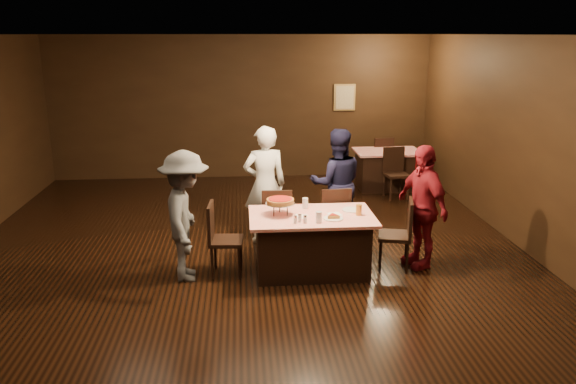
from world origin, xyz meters
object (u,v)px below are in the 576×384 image
object	(u,v)px
diner_white_jacket	(265,185)
diner_red_shirt	(422,206)
chair_far_right	(333,218)
diner_grey_knit	(186,216)
back_table	(387,170)
glass_front_left	(319,217)
chair_back_near	(397,174)
glass_back	(305,203)
chair_far_left	(277,219)
chair_back_far	(380,159)
pizza_stand	(280,201)
chair_end_right	(394,234)
chair_end_left	(226,239)
glass_amber	(359,210)
diner_navy_hoodie	(337,183)
plate_empty	(352,210)
main_table	(311,243)

from	to	relation	value
diner_white_jacket	diner_red_shirt	world-z (taller)	diner_white_jacket
chair_far_right	diner_grey_knit	distance (m)	2.19
chair_far_right	back_table	bearing A→B (deg)	-122.25
diner_white_jacket	diner_red_shirt	distance (m)	2.29
glass_front_left	diner_grey_knit	bearing A→B (deg)	172.56
chair_back_near	glass_back	size ratio (longest dim) A/B	6.79
chair_back_near	chair_far_left	bearing A→B (deg)	-140.85
chair_back_far	pizza_stand	distance (m)	5.12
chair_back_far	diner_white_jacket	size ratio (longest dim) A/B	0.54
diner_grey_knit	chair_end_right	bearing A→B (deg)	-90.47
chair_end_left	glass_front_left	distance (m)	1.24
chair_back_near	diner_grey_knit	distance (m)	4.92
diner_white_jacket	glass_amber	xyz separation A→B (m)	(1.15, -1.21, -0.03)
chair_far_right	chair_end_right	distance (m)	1.03
pizza_stand	glass_amber	distance (m)	1.01
back_table	glass_amber	size ratio (longest dim) A/B	9.29
chair_far_left	glass_amber	distance (m)	1.33
back_table	chair_far_left	world-z (taller)	chair_far_left
chair_far_left	chair_far_right	xyz separation A→B (m)	(0.80, 0.00, 0.00)
chair_back_near	chair_back_far	size ratio (longest dim) A/B	1.00
diner_navy_hoodie	pizza_stand	size ratio (longest dim) A/B	4.39
chair_end_left	diner_grey_knit	bearing A→B (deg)	104.09
plate_empty	chair_end_right	bearing A→B (deg)	-15.26
chair_back_far	back_table	bearing A→B (deg)	82.18
back_table	chair_end_left	size ratio (longest dim) A/B	1.37
chair_end_left	pizza_stand	distance (m)	0.85
chair_back_near	diner_white_jacket	bearing A→B (deg)	-147.71
diner_grey_knit	diner_white_jacket	bearing A→B (deg)	-42.18
main_table	chair_back_far	bearing A→B (deg)	66.00
chair_back_far	glass_amber	size ratio (longest dim) A/B	6.79
chair_far_left	chair_back_far	size ratio (longest dim) A/B	1.00
chair_far_left	diner_grey_knit	distance (m)	1.50
glass_back	chair_back_near	bearing A→B (deg)	54.83
chair_end_left	pizza_stand	size ratio (longest dim) A/B	2.50
pizza_stand	diner_navy_hoodie	bearing A→B (deg)	52.83
main_table	chair_back_near	world-z (taller)	chair_back_near
diner_red_shirt	plate_empty	size ratio (longest dim) A/B	6.60
chair_end_right	chair_back_far	world-z (taller)	same
chair_far_right	pizza_stand	distance (m)	1.16
chair_far_left	diner_grey_knit	bearing A→B (deg)	37.90
main_table	diner_white_jacket	size ratio (longest dim) A/B	0.92
diner_grey_knit	plate_empty	size ratio (longest dim) A/B	6.61
diner_red_shirt	chair_end_right	bearing A→B (deg)	-97.04
main_table	back_table	world-z (taller)	same
chair_end_right	chair_back_near	size ratio (longest dim) A/B	1.00
back_table	plate_empty	world-z (taller)	plate_empty
chair_far_right	glass_amber	world-z (taller)	chair_far_right
diner_white_jacket	glass_back	xyz separation A→B (m)	(0.50, -0.86, -0.03)
diner_grey_knit	pizza_stand	bearing A→B (deg)	-85.80
chair_far_right	plate_empty	distance (m)	0.69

